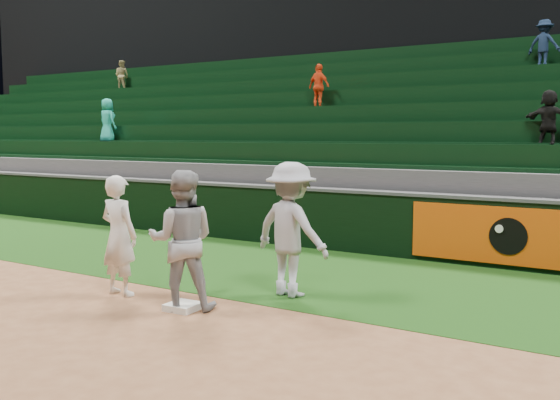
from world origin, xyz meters
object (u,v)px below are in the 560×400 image
object	(u,v)px
baserunner	(182,240)
base_coach	(291,229)
first_base	(183,307)
first_baseman	(119,236)

from	to	relation	value
baserunner	base_coach	world-z (taller)	base_coach
base_coach	first_base	bearing A→B (deg)	68.68
first_baseman	baserunner	xyz separation A→B (m)	(1.28, -0.09, 0.06)
first_base	first_baseman	xyz separation A→B (m)	(-1.31, 0.12, 0.83)
first_base	base_coach	world-z (taller)	base_coach
first_base	first_baseman	bearing A→B (deg)	174.60
baserunner	first_base	bearing A→B (deg)	97.61
first_baseman	base_coach	world-z (taller)	base_coach
base_coach	first_baseman	bearing A→B (deg)	40.43
first_base	base_coach	size ratio (longest dim) A/B	0.21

